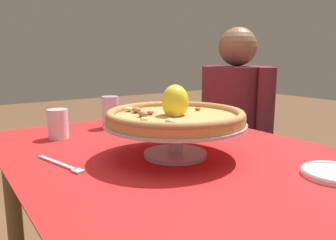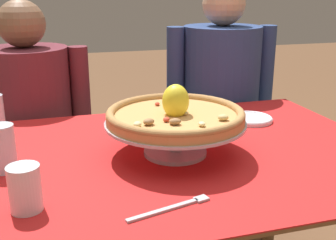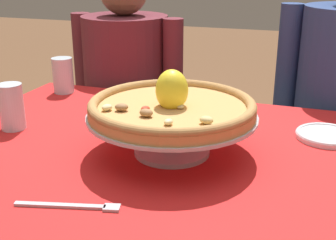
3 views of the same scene
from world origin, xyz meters
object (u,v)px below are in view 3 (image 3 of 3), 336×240
Objects in this scene: pizza at (172,106)px; side_plate at (327,135)px; diner_left at (128,112)px; dinner_fork at (73,206)px; water_glass_side_left at (11,110)px; water_glass_back_left at (63,77)px; pizza_stand at (172,125)px.

pizza is 0.44m from side_plate.
diner_left reaches higher than pizza.
dinner_fork is at bearing -71.54° from diner_left.
water_glass_side_left is at bearing 140.10° from dinner_fork.
water_glass_back_left is at bearing 144.86° from pizza.
pizza_stand is at bearing -35.09° from water_glass_back_left.
diner_left is (0.11, 0.31, -0.22)m from water_glass_back_left.
water_glass_back_left is 0.77× the size of side_plate.
pizza is 3.21× the size of water_glass_back_left.
dinner_fork is at bearing -107.81° from pizza.
pizza reaches higher than water_glass_back_left.
diner_left reaches higher than dinner_fork.
pizza_stand is at bearing 89.10° from pizza.
dinner_fork is at bearing -57.35° from water_glass_back_left.
diner_left is (0.05, 0.68, -0.22)m from water_glass_side_left.
water_glass_back_left is 0.61× the size of dinner_fork.
pizza_stand is at bearing -1.19° from water_glass_side_left.
water_glass_side_left is at bearing -165.54° from side_plate.
pizza_stand is 3.30× the size of water_glass_back_left.
water_glass_side_left is 1.04× the size of water_glass_back_left.
dinner_fork is (-0.10, -0.31, -0.12)m from pizza.
diner_left is at bearing 108.46° from dinner_fork.
water_glass_back_left is 0.91m from side_plate.
pizza_stand is 1.03× the size of pizza.
side_plate is (0.36, 0.23, -0.11)m from pizza.
water_glass_back_left is at bearing -108.89° from diner_left.
water_glass_back_left is (-0.54, 0.38, -0.07)m from pizza.
side_plate is at bearing -30.10° from diner_left.
dinner_fork is (-0.46, -0.53, -0.01)m from side_plate.
diner_left reaches higher than pizza_stand.
pizza is 0.34m from dinner_fork.
diner_left is (-0.43, 0.69, -0.24)m from pizza_stand.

